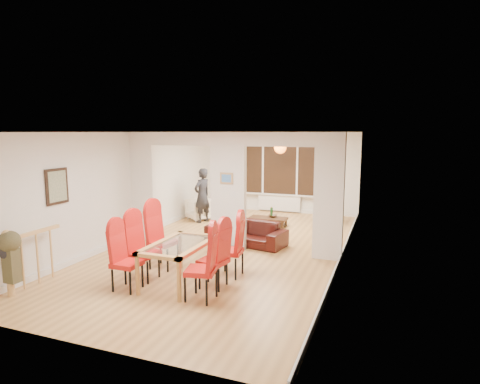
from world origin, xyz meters
The scene contains 24 objects.
floor centered at (0.00, 0.00, 0.00)m, with size 5.00×9.00×0.01m, color tan.
room_walls centered at (0.00, 0.00, 1.30)m, with size 5.00×9.00×2.60m, color silver, non-canonical shape.
divider_wall centered at (0.00, 0.00, 1.30)m, with size 5.00×0.18×2.60m, color white.
bay_window_blinds centered at (0.00, 4.44, 1.50)m, with size 3.00×0.08×1.80m, color black.
radiator centered at (0.00, 4.40, 0.30)m, with size 1.40×0.08×0.50m, color white.
pendant_light centered at (0.30, 3.30, 2.15)m, with size 0.36×0.36×0.36m, color orange.
stair_newel centered at (-2.25, -3.20, 0.55)m, with size 0.40×1.20×1.10m, color tan, non-canonical shape.
wall_poster centered at (-2.47, -2.40, 1.60)m, with size 0.04×0.52×0.67m, color gray.
pillar_photo centered at (0.00, -0.10, 1.60)m, with size 0.30×0.03×0.25m, color #4C8CD8.
dining_table centered at (0.00, -2.24, 0.36)m, with size 0.85×1.51×0.71m, color #BE8846, non-canonical shape.
dining_chair_la centered at (-0.66, -2.82, 0.53)m, with size 0.42×0.42×1.06m, color red, non-canonical shape.
dining_chair_lb centered at (-0.67, -2.32, 0.55)m, with size 0.44×0.44×1.11m, color red, non-canonical shape.
dining_chair_lc centered at (-0.67, -1.65, 0.59)m, with size 0.47×0.47×1.17m, color red, non-canonical shape.
dining_chair_ra centered at (0.66, -2.75, 0.56)m, with size 0.45×0.45×1.12m, color red, non-canonical shape.
dining_chair_rb centered at (0.62, -2.21, 0.54)m, with size 0.43×0.43×1.07m, color red, non-canonical shape.
dining_chair_rc centered at (0.69, -1.61, 0.54)m, with size 0.43×0.43×1.08m, color red, non-canonical shape.
sofa centered at (0.24, 0.48, 0.28)m, with size 1.89×0.74×0.55m, color black.
armchair centered at (-1.93, 2.45, 0.32)m, with size 0.67×0.69×0.63m, color white.
person centered at (-1.70, 2.18, 0.79)m, with size 0.38×0.57×1.57m, color black.
television centered at (1.80, 3.40, 0.26)m, with size 0.12×0.91×0.52m, color black.
coffee_table centered at (0.22, 2.39, 0.12)m, with size 1.04×0.52×0.24m, color #372113, non-canonical shape.
bottle centered at (0.30, 2.45, 0.39)m, with size 0.07×0.07×0.29m, color #143F19.
bowl centered at (0.33, 2.49, 0.27)m, with size 0.24×0.24×0.06m, color #372113.
shoes centered at (0.05, -0.23, 0.05)m, with size 0.23×0.25×0.10m, color black, non-canonical shape.
Camera 1 is at (3.32, -8.13, 2.61)m, focal length 30.00 mm.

